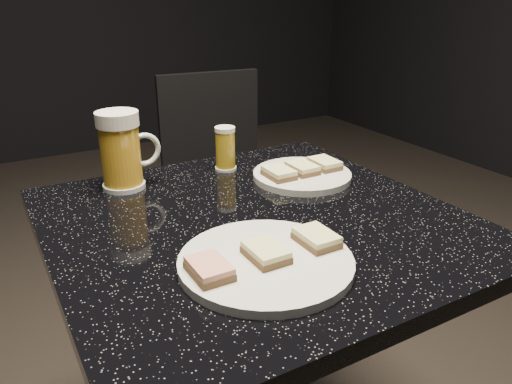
% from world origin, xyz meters
% --- Properties ---
extents(plate_large, '(0.26, 0.26, 0.01)m').
position_xyz_m(plate_large, '(-0.07, -0.15, 0.76)').
color(plate_large, silver).
rests_on(plate_large, table).
extents(plate_small, '(0.21, 0.21, 0.01)m').
position_xyz_m(plate_small, '(0.18, 0.12, 0.76)').
color(plate_small, silver).
rests_on(plate_small, table).
extents(table, '(0.70, 0.70, 0.75)m').
position_xyz_m(table, '(0.00, 0.00, 0.51)').
color(table, black).
rests_on(table, floor).
extents(beer_mug, '(0.12, 0.09, 0.16)m').
position_xyz_m(beer_mug, '(-0.16, 0.26, 0.83)').
color(beer_mug, silver).
rests_on(beer_mug, table).
extents(beer_tumbler, '(0.05, 0.05, 0.10)m').
position_xyz_m(beer_tumbler, '(0.07, 0.26, 0.80)').
color(beer_tumbler, silver).
rests_on(beer_tumbler, table).
extents(chair, '(0.41, 0.41, 0.86)m').
position_xyz_m(chair, '(0.32, 0.81, 0.50)').
color(chair, black).
rests_on(chair, floor).
extents(canapes_on_plate_large, '(0.23, 0.07, 0.02)m').
position_xyz_m(canapes_on_plate_large, '(-0.07, -0.15, 0.77)').
color(canapes_on_plate_large, '#4C3521').
rests_on(canapes_on_plate_large, plate_large).
extents(canapes_on_plate_small, '(0.17, 0.07, 0.02)m').
position_xyz_m(canapes_on_plate_small, '(0.18, 0.12, 0.77)').
color(canapes_on_plate_small, '#4C3521').
rests_on(canapes_on_plate_small, plate_small).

